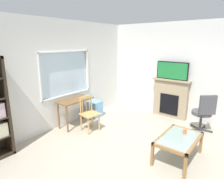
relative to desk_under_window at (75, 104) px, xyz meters
name	(u,v)px	position (x,y,z in m)	size (l,w,h in m)	color
ground	(135,154)	(-0.22, -2.03, -0.62)	(6.02, 5.76, 0.02)	#B2A893
wall_back_with_window	(58,75)	(-0.24, 0.35, 0.79)	(5.02, 0.15, 2.80)	silver
wall_right	(183,71)	(2.36, -2.03, 0.79)	(0.12, 4.96, 2.80)	silver
desk_under_window	(75,104)	(0.00, 0.00, 0.00)	(0.97, 0.44, 0.73)	brown
wooden_chair	(89,113)	(-0.01, -0.51, -0.14)	(0.48, 0.47, 0.90)	tan
plastic_drawer_unit	(94,109)	(0.79, 0.05, -0.37)	(0.35, 0.40, 0.48)	#72ADDB
fireplace	(170,98)	(2.20, -1.77, -0.03)	(0.26, 1.12, 1.16)	tan
tv	(172,71)	(2.18, -1.77, 0.81)	(0.06, 0.92, 0.52)	black
office_chair	(204,111)	(1.68, -2.84, -0.05)	(0.63, 0.59, 1.00)	#4C4C51
coffee_table	(179,140)	(0.14, -2.77, -0.21)	(1.04, 0.65, 0.46)	#8C9E99
sippy_cup	(185,131)	(0.37, -2.80, -0.11)	(0.07, 0.07, 0.09)	orange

